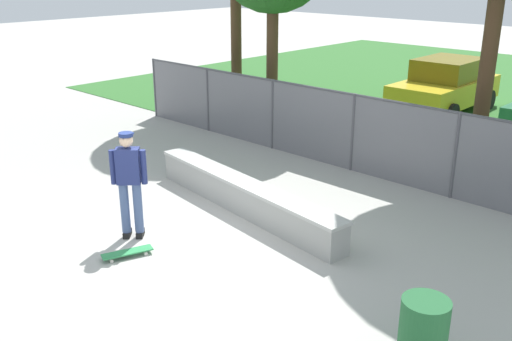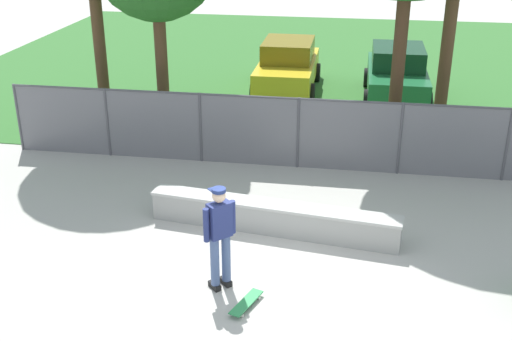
% 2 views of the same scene
% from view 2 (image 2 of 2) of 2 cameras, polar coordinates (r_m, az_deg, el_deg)
% --- Properties ---
extents(ground_plane, '(80.00, 80.00, 0.00)m').
position_cam_2_polar(ground_plane, '(11.21, 1.03, -9.60)').
color(ground_plane, '#ADAAA3').
extents(grass_strip, '(26.27, 20.00, 0.02)m').
position_cam_2_polar(grass_strip, '(25.36, 6.11, 9.43)').
color(grass_strip, '#336B2D').
rests_on(grass_strip, ground).
extents(concrete_ledge, '(4.98, 1.14, 0.60)m').
position_cam_2_polar(concrete_ledge, '(12.51, 1.51, -4.20)').
color(concrete_ledge, '#999993').
rests_on(concrete_ledge, ground).
extents(skateboarder, '(0.46, 0.45, 1.84)m').
position_cam_2_polar(skateboarder, '(10.47, -3.24, -5.61)').
color(skateboarder, black).
rests_on(skateboarder, ground).
extents(skateboard, '(0.46, 0.82, 0.09)m').
position_cam_2_polar(skateboard, '(10.50, -0.88, -11.68)').
color(skateboard, '#2D8C4C').
rests_on(skateboard, ground).
extents(chainlink_fence, '(14.34, 0.07, 1.75)m').
position_cam_2_polar(chainlink_fence, '(15.24, 3.77, 3.62)').
color(chainlink_fence, '#4C4C51').
rests_on(chainlink_fence, ground).
extents(car_yellow, '(2.03, 4.21, 1.66)m').
position_cam_2_polar(car_yellow, '(21.57, 2.83, 9.30)').
color(car_yellow, gold).
rests_on(car_yellow, ground).
extents(car_green, '(2.03, 4.21, 1.66)m').
position_cam_2_polar(car_green, '(21.11, 12.42, 8.47)').
color(car_green, '#1E6638').
rests_on(car_green, ground).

